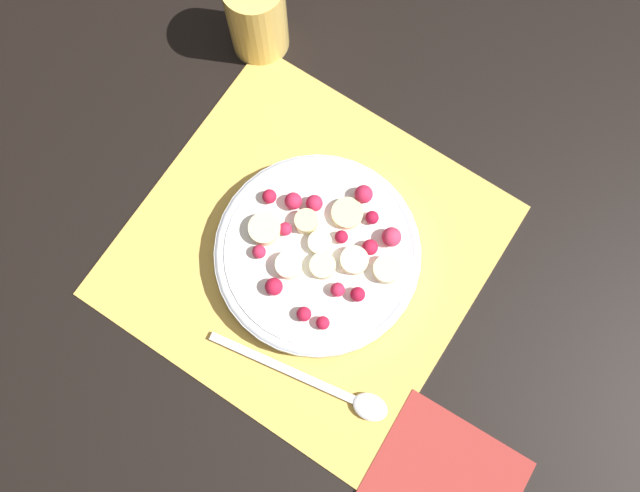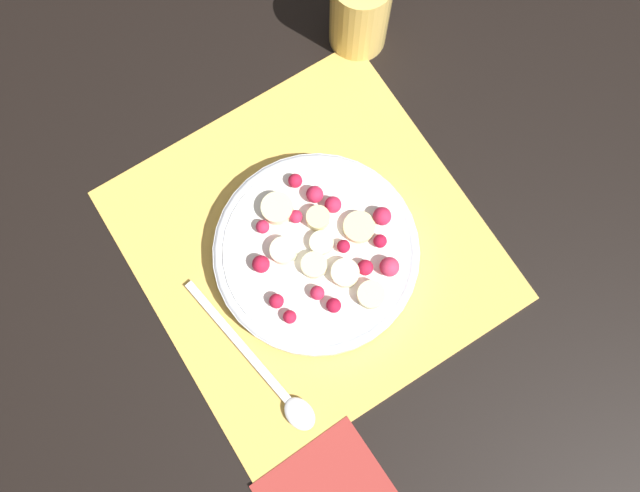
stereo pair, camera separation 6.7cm
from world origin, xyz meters
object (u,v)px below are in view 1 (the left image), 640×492
(spoon, at_px, (333,390))
(drinking_glass, at_px, (257,16))
(fruit_bowl, at_px, (320,249))
(napkin, at_px, (446,479))

(spoon, distance_m, drinking_glass, 0.43)
(spoon, bearing_deg, drinking_glass, 125.36)
(fruit_bowl, bearing_deg, napkin, 61.76)
(spoon, height_order, napkin, spoon)
(napkin, bearing_deg, spoon, -94.25)
(spoon, bearing_deg, fruit_bowl, 118.84)
(fruit_bowl, bearing_deg, drinking_glass, -131.57)
(fruit_bowl, height_order, drinking_glass, drinking_glass)
(fruit_bowl, xyz_separation_m, drinking_glass, (-0.19, -0.21, 0.03))
(spoon, distance_m, napkin, 0.15)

